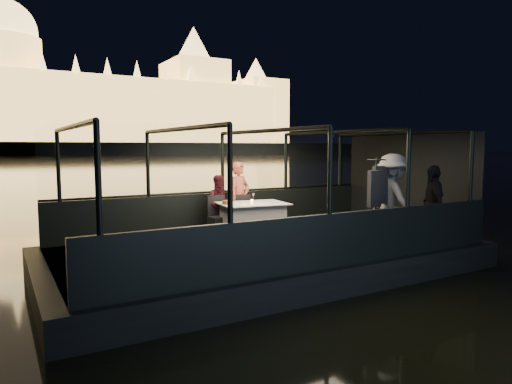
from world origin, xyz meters
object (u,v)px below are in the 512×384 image
chair_port_left (219,216)px  person_woman_coral (240,200)px  wine_bottle (232,198)px  person_man_maroon (220,201)px  passenger_stripe (392,203)px  coat_stand (376,203)px  passenger_dark (433,203)px  chair_port_right (246,214)px  dining_table_central (253,220)px

chair_port_left → person_woman_coral: 0.78m
person_woman_coral → wine_bottle: (-0.69, -0.95, 0.17)m
person_man_maroon → passenger_stripe: (2.50, -2.78, 0.10)m
coat_stand → person_woman_coral: 3.26m
coat_stand → passenger_dark: size_ratio=1.10×
passenger_stripe → wine_bottle: size_ratio=6.83×
coat_stand → person_man_maroon: bearing=124.6°
person_man_maroon → passenger_stripe: passenger_stripe is taller
chair_port_right → passenger_stripe: size_ratio=0.47×
chair_port_left → dining_table_central: bearing=-42.2°
chair_port_left → chair_port_right: bearing=-5.0°
person_woman_coral → wine_bottle: person_woman_coral is taller
chair_port_right → person_woman_coral: 0.44m
chair_port_left → passenger_dark: (3.38, -2.93, 0.40)m
person_man_maroon → wine_bottle: (-0.16, -0.89, 0.17)m
person_woman_coral → passenger_stripe: size_ratio=0.88×
passenger_stripe → wine_bottle: 3.27m
coat_stand → passenger_dark: bearing=-13.4°
person_woman_coral → passenger_dark: 4.22m
person_woman_coral → person_man_maroon: 0.53m
passenger_stripe → passenger_dark: bearing=-110.8°
coat_stand → dining_table_central: bearing=125.7°
coat_stand → person_woman_coral: coat_stand is taller
dining_table_central → person_woman_coral: person_woman_coral is taller
dining_table_central → chair_port_right: bearing=79.7°
chair_port_right → passenger_stripe: bearing=-47.2°
chair_port_left → passenger_dark: passenger_dark is taller
chair_port_right → person_man_maroon: bearing=157.3°
dining_table_central → passenger_stripe: passenger_stripe is taller
person_man_maroon → passenger_dark: 4.53m
passenger_stripe → wine_bottle: bearing=61.1°
chair_port_left → person_man_maroon: size_ratio=0.66×
chair_port_right → person_man_maroon: person_man_maroon is taller
coat_stand → person_woman_coral: size_ratio=1.10×
passenger_dark → wine_bottle: size_ratio=5.98×
dining_table_central → wine_bottle: size_ratio=5.34×
person_man_maroon → passenger_dark: passenger_dark is taller
passenger_dark → coat_stand: bearing=-70.7°
person_woman_coral → chair_port_left: bearing=-178.6°
dining_table_central → person_man_maroon: bearing=121.3°
dining_table_central → person_woman_coral: size_ratio=0.89×
coat_stand → person_woman_coral: bearing=116.4°
dining_table_central → passenger_stripe: size_ratio=0.78×
dining_table_central → chair_port_left: size_ratio=1.62×
coat_stand → wine_bottle: size_ratio=6.58×
dining_table_central → passenger_dark: 3.75m
chair_port_left → person_man_maroon: bearing=58.0°
passenger_stripe → passenger_dark: size_ratio=1.14×
dining_table_central → passenger_dark: passenger_dark is taller
coat_stand → passenger_stripe: 0.54m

